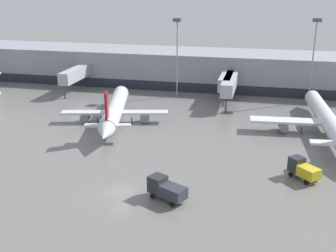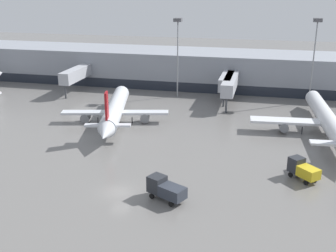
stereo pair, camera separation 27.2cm
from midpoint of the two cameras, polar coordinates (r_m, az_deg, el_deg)
name	(u,v)px [view 2 (the right image)]	position (r m, az deg, el deg)	size (l,w,h in m)	color
ground_plane	(120,192)	(56.16, -6.42, -8.91)	(320.00, 320.00, 0.00)	slate
terminal_building	(198,69)	(111.85, 4.17, 7.76)	(160.00, 31.99, 9.00)	gray
parked_jet_2	(115,110)	(82.51, -7.10, 2.21)	(20.77, 32.40, 8.78)	silver
parked_jet_3	(328,120)	(80.61, 20.90, 0.74)	(27.36, 37.55, 9.21)	silver
service_truck_1	(303,169)	(61.58, 17.90, -5.57)	(4.49, 4.56, 2.85)	gold
service_truck_2	(165,188)	(53.41, -0.22, -8.45)	(5.48, 4.10, 2.83)	#2D333D
apron_light_mast_0	(178,35)	(98.91, 1.42, 12.18)	(1.80, 1.80, 18.32)	gray
apron_light_mast_1	(316,37)	(99.01, 19.48, 11.30)	(1.80, 1.80, 18.74)	gray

